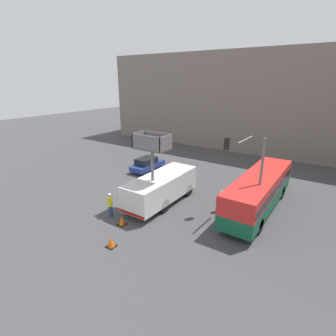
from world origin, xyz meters
The scene contains 10 objects.
ground_plane centered at (0.00, 0.00, 0.00)m, with size 120.00×120.00×0.00m, color #424244.
building_backdrop_far centered at (0.00, 23.18, 6.81)m, with size 44.00×10.00×13.62m.
utility_truck centered at (1.00, -0.83, 1.55)m, with size 2.59×7.36×6.09m.
city_bus centered at (7.96, 2.62, 1.73)m, with size 2.50×10.75×2.91m.
traffic_light_pole centered at (7.47, 0.72, 4.14)m, with size 2.91×2.66×6.21m.
road_worker_near_truck centered at (-0.88, -4.76, 0.96)m, with size 0.38×0.38×1.91m.
road_worker_directing centered at (5.70, 0.76, 0.87)m, with size 0.38×0.38×1.76m.
traffic_cone_near_truck centered at (1.95, -7.46, 0.32)m, with size 0.60×0.60×0.68m.
traffic_cone_mid_road centered at (0.68, -5.17, 0.31)m, with size 0.58×0.58×0.66m.
parked_car_curbside centered at (-5.21, 5.05, 0.76)m, with size 1.77×4.35×1.52m.
Camera 1 is at (12.69, -16.88, 9.88)m, focal length 28.00 mm.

